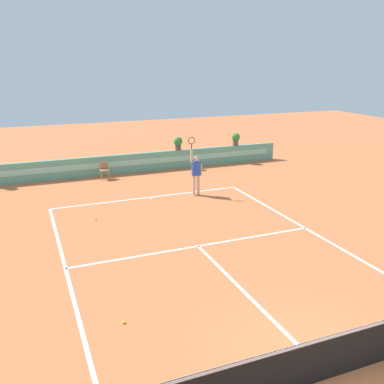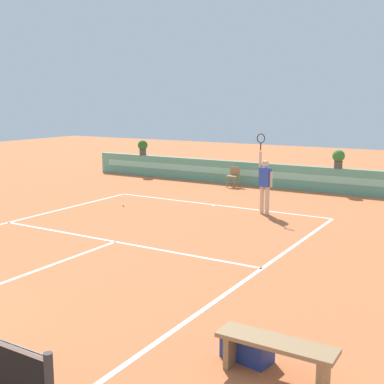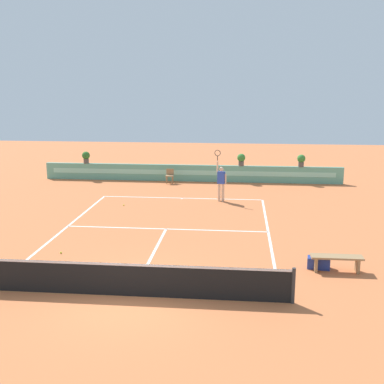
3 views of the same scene
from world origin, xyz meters
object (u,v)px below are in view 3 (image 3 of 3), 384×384
(tennis_player, at_px, (221,181))
(potted_plant_far_left, at_px, (86,157))
(bench_courtside, at_px, (337,260))
(tennis_ball_mid_court, at_px, (124,205))
(gear_bag, at_px, (319,263))
(tennis_ball_near_baseline, at_px, (61,253))
(potted_plant_right, at_px, (241,159))
(ball_kid_chair, at_px, (170,175))
(potted_plant_far_right, at_px, (301,160))

(tennis_player, bearing_deg, potted_plant_far_left, 149.81)
(bench_courtside, xyz_separation_m, tennis_ball_mid_court, (-8.62, 7.59, -0.34))
(gear_bag, height_order, tennis_ball_near_baseline, gear_bag)
(gear_bag, distance_m, tennis_ball_near_baseline, 8.70)
(tennis_ball_mid_court, bearing_deg, potted_plant_far_left, 121.19)
(tennis_player, height_order, potted_plant_far_left, tennis_player)
(bench_courtside, xyz_separation_m, gear_bag, (-0.51, 0.21, -0.20))
(potted_plant_far_left, bearing_deg, tennis_ball_near_baseline, -76.05)
(bench_courtside, xyz_separation_m, tennis_ball_near_baseline, (-9.19, 0.73, -0.34))
(tennis_ball_near_baseline, bearing_deg, potted_plant_right, 64.90)
(ball_kid_chair, height_order, gear_bag, ball_kid_chair)
(tennis_ball_mid_court, bearing_deg, potted_plant_far_right, 34.89)
(tennis_player, distance_m, potted_plant_right, 5.05)
(ball_kid_chair, distance_m, tennis_ball_near_baseline, 12.67)
(bench_courtside, height_order, tennis_ball_mid_court, bench_courtside)
(tennis_ball_mid_court, bearing_deg, bench_courtside, -41.35)
(tennis_ball_mid_court, height_order, potted_plant_far_left, potted_plant_far_left)
(bench_courtside, xyz_separation_m, potted_plant_right, (-2.99, 13.96, 1.04))
(ball_kid_chair, distance_m, potted_plant_far_right, 7.80)
(ball_kid_chair, height_order, potted_plant_far_right, potted_plant_far_right)
(tennis_player, distance_m, potted_plant_far_left, 9.83)
(bench_courtside, distance_m, tennis_ball_mid_court, 11.49)
(potted_plant_right, bearing_deg, potted_plant_far_left, 180.00)
(ball_kid_chair, bearing_deg, tennis_player, -52.77)
(bench_courtside, distance_m, tennis_ball_near_baseline, 9.23)
(gear_bag, xyz_separation_m, tennis_player, (-3.48, 8.81, 0.87))
(bench_courtside, relative_size, tennis_ball_near_baseline, 23.53)
(ball_kid_chair, bearing_deg, gear_bag, -62.84)
(gear_bag, bearing_deg, potted_plant_far_left, 131.05)
(bench_courtside, bearing_deg, potted_plant_far_left, 131.79)
(gear_bag, distance_m, tennis_player, 9.51)
(gear_bag, distance_m, potted_plant_far_right, 13.84)
(tennis_ball_near_baseline, bearing_deg, potted_plant_far_left, 103.95)
(tennis_ball_near_baseline, height_order, potted_plant_far_right, potted_plant_far_right)
(tennis_ball_near_baseline, height_order, potted_plant_far_left, potted_plant_far_left)
(tennis_player, bearing_deg, ball_kid_chair, 127.23)
(gear_bag, bearing_deg, tennis_ball_mid_court, 137.72)
(potted_plant_far_right, bearing_deg, bench_courtside, -92.12)
(tennis_ball_near_baseline, bearing_deg, tennis_player, 57.90)
(bench_courtside, height_order, potted_plant_far_right, potted_plant_far_right)
(bench_courtside, relative_size, potted_plant_right, 2.21)
(potted_plant_far_left, bearing_deg, ball_kid_chair, -7.87)
(tennis_ball_mid_court, xyz_separation_m, potted_plant_far_right, (9.14, 6.37, 1.38))
(bench_courtside, distance_m, potted_plant_right, 14.32)
(ball_kid_chair, relative_size, bench_courtside, 0.53)
(gear_bag, relative_size, potted_plant_far_left, 0.97)
(tennis_ball_near_baseline, bearing_deg, potted_plant_far_right, 53.74)
(tennis_ball_near_baseline, height_order, tennis_ball_mid_court, same)
(bench_courtside, distance_m, tennis_player, 9.89)
(tennis_player, xyz_separation_m, potted_plant_far_right, (4.51, 4.94, 0.36))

